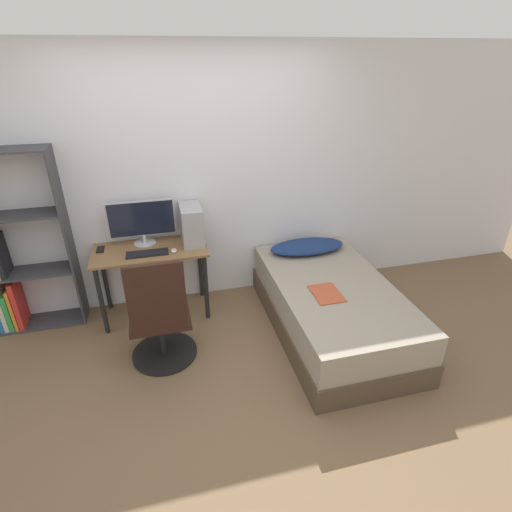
{
  "coord_description": "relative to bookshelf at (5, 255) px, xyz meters",
  "views": [
    {
      "loc": [
        -0.39,
        -2.29,
        2.4
      ],
      "look_at": [
        0.4,
        0.79,
        0.75
      ],
      "focal_mm": 28.0,
      "sensor_mm": 36.0,
      "label": 1
    }
  ],
  "objects": [
    {
      "name": "phone",
      "position": [
        0.81,
        -0.02,
        -0.04
      ],
      "size": [
        0.07,
        0.14,
        0.01
      ],
      "color": "black",
      "rests_on": "desk"
    },
    {
      "name": "desk",
      "position": [
        1.26,
        -0.11,
        -0.17
      ],
      "size": [
        1.06,
        0.53,
        0.72
      ],
      "color": "brown",
      "rests_on": "ground_plane"
    },
    {
      "name": "mouse",
      "position": [
        1.47,
        -0.22,
        -0.04
      ],
      "size": [
        0.06,
        0.09,
        0.02
      ],
      "color": "silver",
      "rests_on": "desk"
    },
    {
      "name": "monitor",
      "position": [
        1.21,
        0.03,
        0.19
      ],
      "size": [
        0.62,
        0.21,
        0.43
      ],
      "color": "#B7B7BC",
      "rests_on": "desk"
    },
    {
      "name": "pillow",
      "position": [
        2.85,
        -0.11,
        -0.21
      ],
      "size": [
        0.8,
        0.36,
        0.11
      ],
      "color": "navy",
      "rests_on": "bed"
    },
    {
      "name": "ground_plane",
      "position": [
        1.78,
        -1.34,
        -0.77
      ],
      "size": [
        14.0,
        14.0,
        0.0
      ],
      "primitive_type": "plane",
      "color": "brown"
    },
    {
      "name": "wall_back",
      "position": [
        1.78,
        0.17,
        0.48
      ],
      "size": [
        8.0,
        0.05,
        2.5
      ],
      "color": "silver",
      "rests_on": "ground_plane"
    },
    {
      "name": "bookshelf",
      "position": [
        0.0,
        0.0,
        0.0
      ],
      "size": [
        0.79,
        0.3,
        1.69
      ],
      "color": "#38383D",
      "rests_on": "ground_plane"
    },
    {
      "name": "bed",
      "position": [
        2.85,
        -0.8,
        -0.52
      ],
      "size": [
        1.05,
        1.89,
        0.5
      ],
      "color": "#4C3D2D",
      "rests_on": "ground_plane"
    },
    {
      "name": "keyboard",
      "position": [
        1.23,
        -0.22,
        -0.04
      ],
      "size": [
        0.38,
        0.13,
        0.02
      ],
      "color": "black",
      "rests_on": "desk"
    },
    {
      "name": "office_chair",
      "position": [
        1.29,
        -0.85,
        -0.39
      ],
      "size": [
        0.56,
        0.56,
        1.02
      ],
      "color": "black",
      "rests_on": "ground_plane"
    },
    {
      "name": "magazine",
      "position": [
        2.72,
        -0.94,
        -0.26
      ],
      "size": [
        0.24,
        0.32,
        0.01
      ],
      "color": "#B24C2D",
      "rests_on": "bed"
    },
    {
      "name": "pc_tower",
      "position": [
        1.67,
        -0.06,
        0.14
      ],
      "size": [
        0.2,
        0.37,
        0.37
      ],
      "color": "#99999E",
      "rests_on": "desk"
    }
  ]
}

